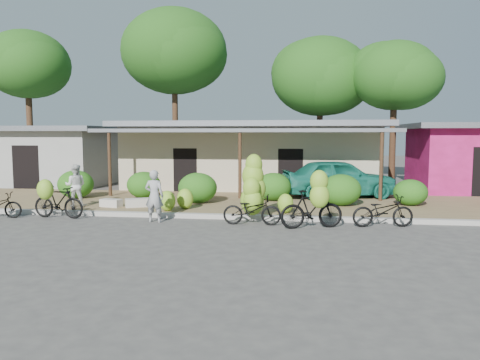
% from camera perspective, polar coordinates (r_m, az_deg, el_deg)
% --- Properties ---
extents(ground, '(100.00, 100.00, 0.00)m').
position_cam_1_polar(ground, '(13.34, -3.66, -6.26)').
color(ground, '#454240').
rests_on(ground, ground).
extents(sidewalk, '(60.00, 6.00, 0.12)m').
position_cam_1_polar(sidewalk, '(18.18, -0.49, -2.88)').
color(sidewalk, olive).
rests_on(sidewalk, ground).
extents(curb, '(60.00, 0.25, 0.15)m').
position_cam_1_polar(curb, '(15.25, -2.15, -4.46)').
color(curb, '#A8A399').
rests_on(curb, ground).
extents(shop_main, '(13.00, 8.50, 3.35)m').
position_cam_1_polar(shop_main, '(23.88, 1.59, 3.15)').
color(shop_main, '#BAB18D').
rests_on(shop_main, ground).
extents(shop_pink, '(6.00, 6.00, 3.25)m').
position_cam_1_polar(shop_pink, '(25.06, 26.24, 2.58)').
color(shop_pink, '#D7217D').
rests_on(shop_pink, ground).
extents(shop_grey, '(7.00, 6.00, 3.15)m').
position_cam_1_polar(shop_grey, '(27.43, -21.91, 2.84)').
color(shop_grey, '#9B9B96').
rests_on(shop_grey, ground).
extents(tree_back_left, '(5.05, 4.92, 8.77)m').
position_cam_1_polar(tree_back_left, '(30.90, -24.71, 12.81)').
color(tree_back_left, '#4C361E').
rests_on(tree_back_left, ground).
extents(tree_far_center, '(6.58, 6.57, 10.48)m').
position_cam_1_polar(tree_far_center, '(30.52, -8.31, 15.38)').
color(tree_far_center, '#4C361E').
rests_on(tree_far_center, ground).
extents(tree_center_right, '(6.01, 5.96, 8.62)m').
position_cam_1_polar(tree_center_right, '(29.63, 9.41, 12.50)').
color(tree_center_right, '#4C361E').
rests_on(tree_center_right, ground).
extents(tree_near_right, '(4.92, 4.78, 7.91)m').
position_cam_1_polar(tree_near_right, '(27.99, 17.91, 12.18)').
color(tree_near_right, '#4C361E').
rests_on(tree_near_right, ground).
extents(hedge_0, '(1.47, 1.33, 1.15)m').
position_cam_1_polar(hedge_0, '(20.37, -19.40, -0.49)').
color(hedge_0, '#145413').
rests_on(hedge_0, sidewalk).
extents(hedge_1, '(1.40, 1.26, 1.09)m').
position_cam_1_polar(hedge_1, '(19.61, -11.64, -0.59)').
color(hedge_1, '#145413').
rests_on(hedge_1, sidewalk).
extents(hedge_2, '(1.49, 1.34, 1.16)m').
position_cam_1_polar(hedge_2, '(17.91, -5.18, -0.96)').
color(hedge_2, '#145413').
rests_on(hedge_2, sidewalk).
extents(hedge_3, '(1.41, 1.27, 1.10)m').
position_cam_1_polar(hedge_3, '(18.56, 4.08, -0.82)').
color(hedge_3, '#145413').
rests_on(hedge_3, sidewalk).
extents(hedge_4, '(1.48, 1.34, 1.16)m').
position_cam_1_polar(hedge_4, '(17.60, 12.20, -1.19)').
color(hedge_4, '#145413').
rests_on(hedge_4, sidewalk).
extents(hedge_5, '(1.24, 1.11, 0.96)m').
position_cam_1_polar(hedge_5, '(18.34, 20.06, -1.43)').
color(hedge_5, '#145413').
rests_on(hedge_5, sidewalk).
extents(bike_left, '(1.83, 1.20, 1.35)m').
position_cam_1_polar(bike_left, '(16.32, -21.44, -2.32)').
color(bike_left, black).
rests_on(bike_left, ground).
extents(bike_center, '(1.77, 1.19, 2.13)m').
position_cam_1_polar(bike_center, '(14.40, 1.55, -2.01)').
color(bike_center, black).
rests_on(bike_center, ground).
extents(bike_right, '(1.95, 1.39, 1.76)m').
position_cam_1_polar(bike_right, '(13.64, 8.92, -3.05)').
color(bike_right, black).
rests_on(bike_right, ground).
extents(bike_far_right, '(1.89, 0.94, 0.95)m').
position_cam_1_polar(bike_far_right, '(14.48, 17.01, -3.64)').
color(bike_far_right, black).
rests_on(bike_far_right, ground).
extents(loose_banana_a, '(0.56, 0.48, 0.70)m').
position_cam_1_polar(loose_banana_a, '(16.18, -8.86, -2.52)').
color(loose_banana_a, '#A5C531').
rests_on(loose_banana_a, sidewalk).
extents(loose_banana_b, '(0.58, 0.49, 0.72)m').
position_cam_1_polar(loose_banana_b, '(16.54, -6.71, -2.28)').
color(loose_banana_b, '#A5C531').
rests_on(loose_banana_b, sidewalk).
extents(loose_banana_c, '(0.52, 0.44, 0.65)m').
position_cam_1_polar(loose_banana_c, '(15.65, 5.56, -2.85)').
color(loose_banana_c, '#A5C531').
rests_on(loose_banana_c, sidewalk).
extents(sack_near, '(0.94, 0.73, 0.30)m').
position_cam_1_polar(sack_near, '(17.34, -12.40, -2.72)').
color(sack_near, beige).
rests_on(sack_near, sidewalk).
extents(sack_far, '(0.82, 0.54, 0.28)m').
position_cam_1_polar(sack_far, '(17.57, -15.44, -2.72)').
color(sack_far, beige).
rests_on(sack_far, sidewalk).
extents(vendor, '(0.61, 0.41, 1.65)m').
position_cam_1_polar(vendor, '(14.80, -10.40, -1.93)').
color(vendor, '#9A9A9A').
rests_on(vendor, ground).
extents(bystander, '(0.86, 0.73, 1.54)m').
position_cam_1_polar(bystander, '(17.98, -19.42, -0.63)').
color(bystander, silver).
rests_on(bystander, sidewalk).
extents(teal_van, '(5.03, 2.94, 1.61)m').
position_cam_1_polar(teal_van, '(19.92, 11.95, 0.24)').
color(teal_van, '#19715D').
rests_on(teal_van, sidewalk).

